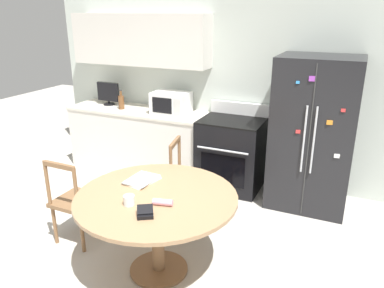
{
  "coord_description": "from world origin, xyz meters",
  "views": [
    {
      "loc": [
        1.6,
        -2.06,
        2.21
      ],
      "look_at": [
        0.15,
        1.15,
        0.95
      ],
      "focal_mm": 35.0,
      "sensor_mm": 36.0,
      "label": 1
    }
  ],
  "objects_px": {
    "refrigerator": "(313,134)",
    "oven_range": "(231,153)",
    "countertop_tv": "(108,93)",
    "candle_glass": "(129,201)",
    "counter_bottle": "(121,102)",
    "wallet": "(145,213)",
    "microwave": "(171,103)",
    "dining_chair_far": "(189,182)",
    "dining_chair_left": "(76,202)"
  },
  "relations": [
    {
      "from": "wallet",
      "to": "refrigerator",
      "type": "bearing_deg",
      "value": 66.92
    },
    {
      "from": "oven_range",
      "to": "dining_chair_far",
      "type": "xyz_separation_m",
      "value": [
        -0.17,
        -0.93,
        -0.03
      ]
    },
    {
      "from": "oven_range",
      "to": "wallet",
      "type": "distance_m",
      "value": 2.24
    },
    {
      "from": "refrigerator",
      "to": "candle_glass",
      "type": "distance_m",
      "value": 2.37
    },
    {
      "from": "refrigerator",
      "to": "wallet",
      "type": "bearing_deg",
      "value": -113.08
    },
    {
      "from": "counter_bottle",
      "to": "countertop_tv",
      "type": "bearing_deg",
      "value": 156.78
    },
    {
      "from": "countertop_tv",
      "to": "wallet",
      "type": "relative_size",
      "value": 2.02
    },
    {
      "from": "oven_range",
      "to": "dining_chair_far",
      "type": "relative_size",
      "value": 1.2
    },
    {
      "from": "microwave",
      "to": "countertop_tv",
      "type": "bearing_deg",
      "value": 176.64
    },
    {
      "from": "candle_glass",
      "to": "dining_chair_left",
      "type": "bearing_deg",
      "value": 159.59
    },
    {
      "from": "countertop_tv",
      "to": "candle_glass",
      "type": "bearing_deg",
      "value": -50.94
    },
    {
      "from": "counter_bottle",
      "to": "dining_chair_left",
      "type": "bearing_deg",
      "value": -70.37
    },
    {
      "from": "microwave",
      "to": "candle_glass",
      "type": "xyz_separation_m",
      "value": [
        0.73,
        -2.15,
        -0.26
      ]
    },
    {
      "from": "microwave",
      "to": "countertop_tv",
      "type": "height_order",
      "value": "countertop_tv"
    },
    {
      "from": "refrigerator",
      "to": "wallet",
      "type": "xyz_separation_m",
      "value": [
        -0.93,
        -2.18,
        -0.1
      ]
    },
    {
      "from": "dining_chair_far",
      "to": "wallet",
      "type": "xyz_separation_m",
      "value": [
        0.23,
        -1.29,
        0.35
      ]
    },
    {
      "from": "oven_range",
      "to": "dining_chair_far",
      "type": "bearing_deg",
      "value": -100.13
    },
    {
      "from": "countertop_tv",
      "to": "wallet",
      "type": "distance_m",
      "value": 3.07
    },
    {
      "from": "dining_chair_left",
      "to": "candle_glass",
      "type": "xyz_separation_m",
      "value": [
        0.85,
        -0.32,
        0.35
      ]
    },
    {
      "from": "dining_chair_left",
      "to": "candle_glass",
      "type": "distance_m",
      "value": 0.98
    },
    {
      "from": "dining_chair_far",
      "to": "oven_range",
      "type": "bearing_deg",
      "value": 158.64
    },
    {
      "from": "counter_bottle",
      "to": "candle_glass",
      "type": "relative_size",
      "value": 3.08
    },
    {
      "from": "counter_bottle",
      "to": "wallet",
      "type": "bearing_deg",
      "value": -52.17
    },
    {
      "from": "dining_chair_left",
      "to": "wallet",
      "type": "height_order",
      "value": "dining_chair_left"
    },
    {
      "from": "microwave",
      "to": "candle_glass",
      "type": "bearing_deg",
      "value": -71.24
    },
    {
      "from": "dining_chair_far",
      "to": "counter_bottle",
      "type": "bearing_deg",
      "value": -132.42
    },
    {
      "from": "refrigerator",
      "to": "oven_range",
      "type": "xyz_separation_m",
      "value": [
        -0.99,
        0.05,
        -0.41
      ]
    },
    {
      "from": "refrigerator",
      "to": "dining_chair_left",
      "type": "height_order",
      "value": "refrigerator"
    },
    {
      "from": "microwave",
      "to": "dining_chair_far",
      "type": "height_order",
      "value": "microwave"
    },
    {
      "from": "dining_chair_left",
      "to": "countertop_tv",
      "type": "bearing_deg",
      "value": 116.96
    },
    {
      "from": "microwave",
      "to": "countertop_tv",
      "type": "relative_size",
      "value": 1.4
    },
    {
      "from": "counter_bottle",
      "to": "dining_chair_far",
      "type": "distance_m",
      "value": 1.8
    },
    {
      "from": "oven_range",
      "to": "dining_chair_left",
      "type": "relative_size",
      "value": 1.2
    },
    {
      "from": "dining_chair_left",
      "to": "wallet",
      "type": "relative_size",
      "value": 5.27
    },
    {
      "from": "dining_chair_far",
      "to": "dining_chair_left",
      "type": "bearing_deg",
      "value": -54.77
    },
    {
      "from": "refrigerator",
      "to": "counter_bottle",
      "type": "distance_m",
      "value": 2.62
    },
    {
      "from": "microwave",
      "to": "counter_bottle",
      "type": "relative_size",
      "value": 1.79
    },
    {
      "from": "countertop_tv",
      "to": "dining_chair_far",
      "type": "distance_m",
      "value": 2.14
    },
    {
      "from": "dining_chair_left",
      "to": "candle_glass",
      "type": "bearing_deg",
      "value": -19.87
    },
    {
      "from": "countertop_tv",
      "to": "dining_chair_left",
      "type": "relative_size",
      "value": 0.38
    },
    {
      "from": "oven_range",
      "to": "microwave",
      "type": "height_order",
      "value": "microwave"
    },
    {
      "from": "oven_range",
      "to": "refrigerator",
      "type": "bearing_deg",
      "value": -2.62
    },
    {
      "from": "counter_bottle",
      "to": "wallet",
      "type": "xyz_separation_m",
      "value": [
        1.69,
        -2.17,
        -0.22
      ]
    },
    {
      "from": "oven_range",
      "to": "microwave",
      "type": "distance_m",
      "value": 1.05
    },
    {
      "from": "oven_range",
      "to": "candle_glass",
      "type": "bearing_deg",
      "value": -93.91
    },
    {
      "from": "oven_range",
      "to": "wallet",
      "type": "relative_size",
      "value": 6.31
    },
    {
      "from": "wallet",
      "to": "dining_chair_left",
      "type": "bearing_deg",
      "value": 158.73
    },
    {
      "from": "dining_chair_far",
      "to": "candle_glass",
      "type": "distance_m",
      "value": 1.24
    },
    {
      "from": "microwave",
      "to": "candle_glass",
      "type": "distance_m",
      "value": 2.28
    },
    {
      "from": "microwave",
      "to": "dining_chair_left",
      "type": "xyz_separation_m",
      "value": [
        -0.12,
        -1.83,
        -0.61
      ]
    }
  ]
}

